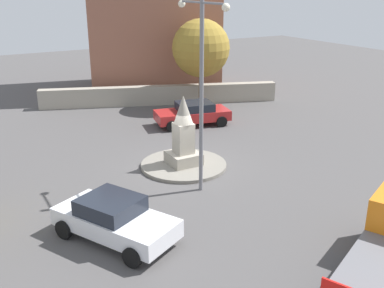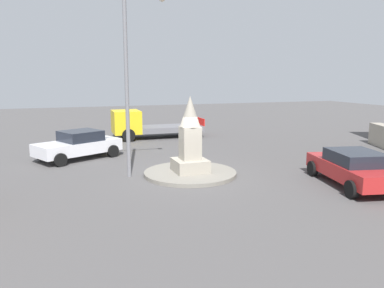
% 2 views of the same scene
% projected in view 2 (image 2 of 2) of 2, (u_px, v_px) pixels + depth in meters
% --- Properties ---
extents(ground_plane, '(80.00, 80.00, 0.00)m').
position_uv_depth(ground_plane, '(190.00, 175.00, 16.09)').
color(ground_plane, '#4F4C4C').
extents(traffic_island, '(3.94, 3.94, 0.15)m').
position_uv_depth(traffic_island, '(190.00, 173.00, 16.08)').
color(traffic_island, gray).
rests_on(traffic_island, ground).
extents(monument, '(1.37, 1.37, 3.21)m').
position_uv_depth(monument, '(190.00, 140.00, 15.83)').
color(monument, '#9E9687').
rests_on(monument, traffic_island).
extents(streetlamp, '(3.31, 0.28, 7.75)m').
position_uv_depth(streetlamp, '(126.00, 63.00, 14.98)').
color(streetlamp, slate).
rests_on(streetlamp, ground).
extents(car_red_parked_right, '(2.74, 4.60, 1.36)m').
position_uv_depth(car_red_parked_right, '(353.00, 167.00, 14.40)').
color(car_red_parked_right, '#B22323').
rests_on(car_red_parked_right, ground).
extents(car_white_far_side, '(4.55, 3.52, 1.44)m').
position_uv_depth(car_white_far_side, '(79.00, 145.00, 19.14)').
color(car_white_far_side, silver).
rests_on(car_white_far_side, ground).
extents(truck_yellow_passing, '(6.15, 2.48, 1.93)m').
position_uv_depth(truck_yellow_passing, '(145.00, 125.00, 25.57)').
color(truck_yellow_passing, yellow).
rests_on(truck_yellow_passing, ground).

